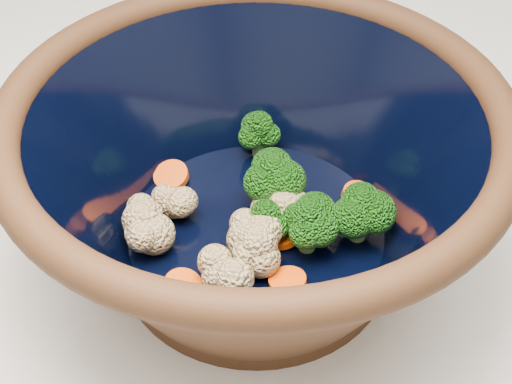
# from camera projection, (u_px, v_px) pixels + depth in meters

# --- Properties ---
(mixing_bowl) EXTENTS (0.41, 0.41, 0.16)m
(mixing_bowl) POSITION_uv_depth(u_px,v_px,m) (256.00, 177.00, 0.53)
(mixing_bowl) COLOR black
(mixing_bowl) RESTS_ON counter
(vegetable_pile) EXTENTS (0.20, 0.20, 0.05)m
(vegetable_pile) POSITION_uv_depth(u_px,v_px,m) (271.00, 208.00, 0.55)
(vegetable_pile) COLOR #608442
(vegetable_pile) RESTS_ON mixing_bowl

